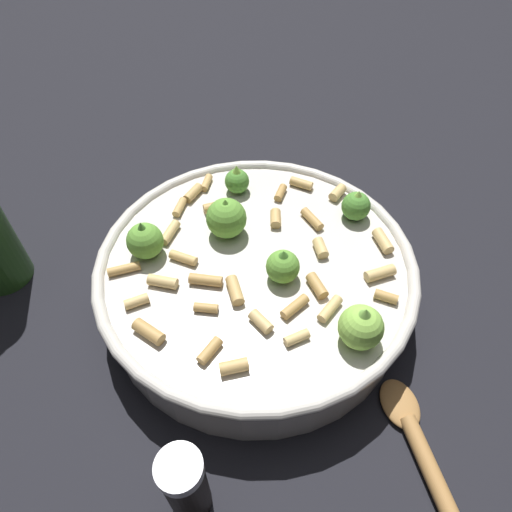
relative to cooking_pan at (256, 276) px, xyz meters
The scene contains 4 objects.
ground_plane 0.04m from the cooking_pan, 160.24° to the left, with size 2.40×2.40×0.00m, color black.
cooking_pan is the anchor object (origin of this frame).
pepper_shaker 0.22m from the cooking_pan, behind, with size 0.04×0.04×0.10m.
wooden_spoon 0.26m from the cooking_pan, 126.52° to the right, with size 0.21×0.13×0.02m.
Camera 1 is at (-0.31, -0.09, 0.44)m, focal length 32.20 mm.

